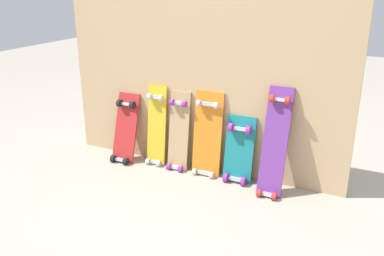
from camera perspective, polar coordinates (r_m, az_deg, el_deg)
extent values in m
plane|color=#A89E8E|center=(3.33, 0.53, -5.76)|extent=(12.00, 12.00, 0.00)
cube|color=tan|center=(3.15, 1.11, 6.67)|extent=(2.26, 0.04, 1.45)
cube|color=#B22626|center=(3.49, -9.06, -0.54)|extent=(0.20, 0.20, 0.62)
cube|color=#B7B7BF|center=(3.50, -9.71, -4.30)|extent=(0.09, 0.04, 0.03)
cube|color=#B7B7BF|center=(3.45, -8.86, 3.24)|extent=(0.09, 0.04, 0.03)
cylinder|color=black|center=(3.52, -10.70, -4.13)|extent=(0.03, 0.06, 0.06)
cylinder|color=black|center=(3.45, -9.03, -4.52)|extent=(0.03, 0.06, 0.06)
cylinder|color=black|center=(3.47, -9.87, 3.37)|extent=(0.03, 0.06, 0.06)
cylinder|color=black|center=(3.40, -8.16, 3.13)|extent=(0.03, 0.06, 0.06)
cube|color=gold|center=(3.38, -4.81, -0.21)|extent=(0.16, 0.09, 0.72)
cube|color=#B7B7BF|center=(3.43, -5.14, -4.64)|extent=(0.07, 0.04, 0.03)
cube|color=#B7B7BF|center=(3.30, -4.90, 4.23)|extent=(0.07, 0.04, 0.03)
cylinder|color=beige|center=(3.44, -6.02, -4.56)|extent=(0.03, 0.05, 0.05)
cylinder|color=beige|center=(3.40, -4.55, -4.88)|extent=(0.03, 0.05, 0.05)
cylinder|color=beige|center=(3.31, -5.81, 4.29)|extent=(0.03, 0.05, 0.05)
cylinder|color=beige|center=(3.26, -4.29, 4.09)|extent=(0.03, 0.05, 0.05)
cube|color=tan|center=(3.28, -1.81, -0.98)|extent=(0.17, 0.11, 0.69)
cube|color=#B7B7BF|center=(3.33, -2.24, -5.39)|extent=(0.08, 0.04, 0.03)
cube|color=#B7B7BF|center=(3.21, -1.77, 3.43)|extent=(0.08, 0.04, 0.03)
cylinder|color=purple|center=(3.34, -3.18, -5.29)|extent=(0.03, 0.05, 0.05)
cylinder|color=purple|center=(3.29, -1.57, -5.64)|extent=(0.03, 0.05, 0.05)
cylinder|color=purple|center=(3.21, -2.74, 3.51)|extent=(0.03, 0.05, 0.05)
cylinder|color=purple|center=(3.17, -1.07, 3.28)|extent=(0.03, 0.05, 0.05)
cube|color=orange|center=(3.18, 2.12, -1.43)|extent=(0.23, 0.10, 0.72)
cube|color=#B7B7BF|center=(3.24, 1.65, -6.13)|extent=(0.10, 0.04, 0.03)
cube|color=#B7B7BF|center=(3.10, 2.24, 3.30)|extent=(0.10, 0.04, 0.03)
cylinder|color=beige|center=(3.25, 0.38, -5.99)|extent=(0.03, 0.05, 0.05)
cylinder|color=beige|center=(3.20, 2.69, -6.46)|extent=(0.03, 0.05, 0.05)
cylinder|color=beige|center=(3.11, 0.92, 3.42)|extent=(0.03, 0.05, 0.05)
cylinder|color=beige|center=(3.06, 3.33, 3.08)|extent=(0.03, 0.05, 0.05)
cube|color=#197A7F|center=(3.12, 6.43, -3.47)|extent=(0.22, 0.12, 0.56)
cube|color=#B7B7BF|center=(3.14, 5.94, -6.94)|extent=(0.10, 0.04, 0.03)
cube|color=#B7B7BF|center=(3.05, 6.63, -0.09)|extent=(0.10, 0.04, 0.03)
cylinder|color=purple|center=(3.15, 4.67, -6.78)|extent=(0.03, 0.07, 0.07)
cylinder|color=purple|center=(3.11, 7.02, -7.25)|extent=(0.03, 0.07, 0.07)
cylinder|color=purple|center=(3.06, 5.33, 0.06)|extent=(0.03, 0.07, 0.07)
cylinder|color=purple|center=(3.02, 7.74, -0.32)|extent=(0.03, 0.07, 0.07)
cube|color=#6B338C|center=(2.95, 11.20, -2.60)|extent=(0.17, 0.23, 0.82)
cube|color=#B7B7BF|center=(2.99, 10.24, -8.91)|extent=(0.08, 0.04, 0.03)
cube|color=#B7B7BF|center=(2.90, 11.95, 3.79)|extent=(0.08, 0.04, 0.03)
cylinder|color=red|center=(2.98, 9.15, -8.79)|extent=(0.03, 0.05, 0.05)
cylinder|color=red|center=(2.96, 11.16, -9.17)|extent=(0.03, 0.05, 0.05)
cylinder|color=red|center=(2.89, 10.85, 3.94)|extent=(0.03, 0.05, 0.05)
cylinder|color=red|center=(2.87, 12.90, 3.65)|extent=(0.03, 0.05, 0.05)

